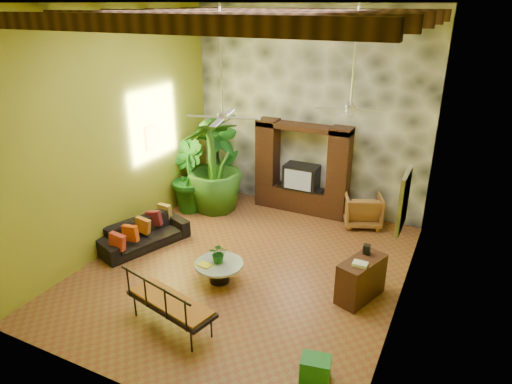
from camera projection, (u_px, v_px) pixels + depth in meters
The scene contains 23 objects.
ground at pixel (245, 268), 9.30m from camera, with size 7.00×7.00×0.00m, color brown.
ceiling at pixel (243, 3), 7.37m from camera, with size 6.00×7.00×0.02m, color silver.
back_wall at pixel (309, 112), 11.24m from camera, with size 6.00×0.02×5.00m, color olive.
left_wall at pixel (117, 132), 9.55m from camera, with size 0.02×7.00×5.00m, color olive.
right_wall at pixel (414, 176), 7.12m from camera, with size 0.02×7.00×5.00m, color olive.
stone_accent_wall at pixel (308, 112), 11.19m from camera, with size 5.98×0.10×4.98m, color #393C41.
ceiling_beams at pixel (243, 17), 7.46m from camera, with size 5.95×5.36×0.22m.
entertainment_center at pixel (302, 175), 11.53m from camera, with size 2.40×0.55×2.30m.
ceiling_fan_front at pixel (222, 104), 7.74m from camera, with size 1.28×1.28×1.86m.
ceiling_fan_back at pixel (351, 97), 8.34m from camera, with size 1.28×1.28×1.86m.
wall_art_mask at pixel (150, 138), 10.52m from camera, with size 0.06×0.32×0.55m, color gold.
wall_art_painting at pixel (404, 201), 6.72m from camera, with size 0.06×0.70×0.90m, color #245085.
sofa at pixel (144, 234), 10.04m from camera, with size 1.98×0.78×0.58m, color black.
wicker_armchair at pixel (362, 209), 10.96m from camera, with size 0.85×0.88×0.80m, color brown.
tall_plant_a at pixel (219, 161), 11.98m from camera, with size 1.19×0.81×2.27m, color #175819.
tall_plant_b at pixel (187, 176), 11.58m from camera, with size 1.02×0.82×1.85m, color #175A18.
tall_plant_c at pixel (214, 163), 11.45m from camera, with size 1.42×1.42×2.54m, color #295D18.
coffee_table at pixel (219, 269), 8.76m from camera, with size 0.93×0.93×0.40m.
centerpiece_plant at pixel (219, 253), 8.66m from camera, with size 0.36×0.31×0.40m, color #1A5716.
yellow_tray at pixel (204, 265), 8.62m from camera, with size 0.25×0.18×0.03m, color gold.
iron_bench at pixel (168, 302), 7.36m from camera, with size 1.72×0.95×0.57m.
side_console at pixel (361, 279), 8.21m from camera, with size 0.44×0.99×0.79m, color #361D11.
green_bin at pixel (315, 369), 6.49m from camera, with size 0.42×0.31×0.37m, color #1C6926.
Camera 1 is at (3.69, -7.08, 5.02)m, focal length 32.00 mm.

